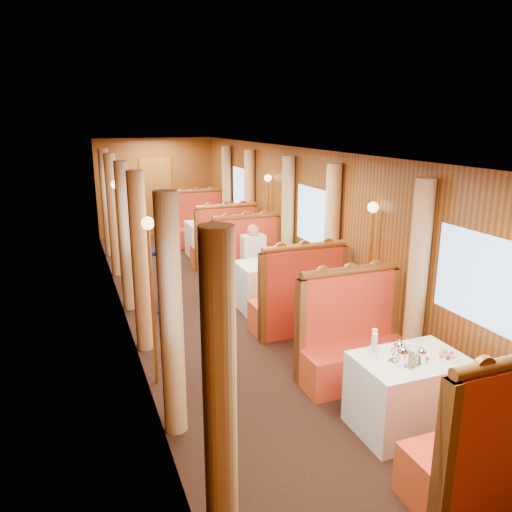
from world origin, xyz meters
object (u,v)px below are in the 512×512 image
tea_tray (409,360)px  banquette_mid_aft (249,266)px  banquette_mid_fwd (298,303)px  teapot_back (399,352)px  banquette_near_aft (353,346)px  fruit_plate (446,356)px  table_mid (271,285)px  banquette_far_fwd (225,247)px  rose_vase_far (209,214)px  teapot_left (402,359)px  rose_vase_mid (272,252)px  table_far (211,238)px  banquette_far_aft (200,227)px  banquette_near_fwd (490,452)px  teapot_right (421,358)px  table_near (408,393)px  passenger (254,252)px  steward (164,260)px

tea_tray → banquette_mid_aft: bearing=89.2°
banquette_mid_fwd → banquette_mid_aft: same height
banquette_mid_fwd → teapot_back: size_ratio=7.62×
banquette_near_aft → fruit_plate: bearing=-74.8°
table_mid → banquette_far_fwd: 2.49m
rose_vase_far → banquette_far_fwd: bearing=-88.5°
teapot_left → rose_vase_mid: bearing=78.1°
table_far → teapot_back: (-0.13, -6.97, 0.45)m
banquette_far_aft → rose_vase_mid: (0.02, -4.50, 0.50)m
banquette_near_fwd → table_mid: (0.00, 4.51, -0.05)m
banquette_mid_fwd → teapot_right: bearing=-89.8°
rose_vase_mid → fruit_plate: bearing=-85.4°
banquette_far_aft → banquette_mid_aft: bearing=-90.0°
fruit_plate → rose_vase_mid: rose_vase_mid is taller
table_near → teapot_left: size_ratio=5.65×
table_mid → passenger: bearing=90.0°
banquette_near_fwd → banquette_mid_aft: 5.53m
banquette_far_fwd → teapot_left: 6.10m
rose_vase_mid → table_mid: bearing=-145.2°
banquette_near_fwd → tea_tray: banquette_near_fwd is taller
teapot_left → fruit_plate: 0.50m
table_near → banquette_mid_aft: size_ratio=0.78×
passenger → tea_tray: bearing=-90.8°
table_near → table_mid: bearing=90.0°
banquette_far_fwd → table_mid: bearing=-90.0°
fruit_plate → steward: bearing=115.3°
tea_tray → banquette_far_aft: bearing=89.6°
banquette_near_fwd → banquette_mid_aft: (0.00, 5.53, 0.00)m
banquette_near_aft → teapot_right: size_ratio=8.95×
table_far → teapot_left: teapot_left is taller
table_mid → passenger: size_ratio=1.38×
banquette_near_fwd → banquette_far_fwd: same height
tea_tray → rose_vase_far: size_ratio=0.94×
banquette_near_fwd → banquette_far_fwd: size_ratio=1.00×
table_mid → passenger: passenger is taller
rose_vase_mid → passenger: bearing=91.3°
table_near → fruit_plate: fruit_plate is taller
teapot_left → rose_vase_far: (0.16, 7.14, 0.10)m
banquette_near_aft → table_far: size_ratio=1.28×
teapot_right → rose_vase_mid: (0.01, 3.63, 0.12)m
banquette_near_fwd → table_near: bearing=90.0°
banquette_mid_fwd → rose_vase_mid: size_ratio=3.72×
tea_tray → rose_vase_mid: size_ratio=0.94×
banquette_near_aft → table_mid: (0.00, 2.49, -0.05)m
banquette_far_aft → steward: 4.39m
banquette_far_fwd → passenger: 1.73m
rose_vase_far → teapot_left: bearing=-91.3°
teapot_right → fruit_plate: size_ratio=0.62×
teapot_right → rose_vase_far: (-0.04, 7.16, 0.12)m
banquette_near_fwd → banquette_mid_aft: same height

